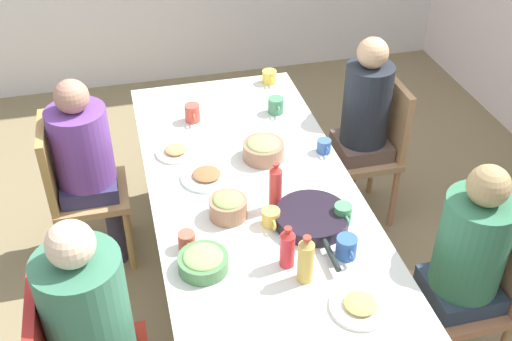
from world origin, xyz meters
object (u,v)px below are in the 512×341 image
at_px(bottle_0, 287,248).
at_px(bottle_1, 276,187).
at_px(chair_2, 476,285).
at_px(cup_5, 271,218).
at_px(person_3, 363,118).
at_px(cup_4, 187,241).
at_px(cup_6, 269,77).
at_px(cup_3, 324,146).
at_px(chair_0, 74,186).
at_px(cup_0, 276,106).
at_px(bowl_1, 203,261).
at_px(person_2, 466,258).
at_px(plate_3, 360,306).
at_px(plate_1, 207,176).
at_px(bowl_2, 228,206).
at_px(bottle_2, 306,260).
at_px(person_0, 86,157).
at_px(cup_7, 346,247).
at_px(chair_3, 374,143).
at_px(cup_2, 343,214).
at_px(serving_pan, 312,218).
at_px(cup_1, 192,113).
at_px(person_1, 92,322).
at_px(dining_table, 256,207).
at_px(plate_2, 176,151).
at_px(bowl_0, 263,149).

bearing_deg(bottle_0, bottle_1, 172.28).
relative_size(chair_2, cup_5, 7.66).
bearing_deg(person_3, bottle_1, -45.82).
xyz_separation_m(cup_4, cup_6, (-1.34, 0.72, -0.00)).
relative_size(cup_3, bottle_1, 0.43).
bearing_deg(cup_5, cup_6, 165.43).
distance_m(cup_4, bottle_1, 0.47).
height_order(chair_0, cup_0, chair_0).
relative_size(chair_2, bowl_1, 4.32).
height_order(person_2, plate_3, person_2).
bearing_deg(plate_1, person_3, 111.96).
relative_size(bowl_2, cup_6, 1.38).
bearing_deg(cup_6, cup_4, -28.13).
bearing_deg(bottle_2, cup_6, 170.04).
bearing_deg(cup_6, person_0, -66.85).
bearing_deg(bowl_1, cup_7, 83.28).
xyz_separation_m(chair_0, chair_3, (0.00, 1.74, 0.00)).
xyz_separation_m(plate_3, bowl_1, (-0.35, -0.54, 0.03)).
bearing_deg(cup_5, bottle_2, 7.43).
height_order(bowl_2, cup_3, bowl_2).
height_order(plate_3, bowl_2, bowl_2).
height_order(person_0, cup_2, person_0).
bearing_deg(person_3, cup_4, -53.06).
distance_m(chair_2, person_3, 1.19).
bearing_deg(chair_0, bowl_1, 28.65).
relative_size(serving_pan, cup_6, 4.14).
height_order(chair_0, bottle_1, bottle_1).
height_order(cup_5, bottle_1, bottle_1).
height_order(chair_3, plate_1, chair_3).
bearing_deg(chair_2, cup_1, -141.67).
distance_m(person_1, chair_3, 2.04).
height_order(dining_table, plate_2, plate_2).
height_order(chair_3, cup_4, chair_3).
bearing_deg(person_0, person_3, 90.00).
relative_size(plate_1, cup_3, 2.33).
height_order(person_2, serving_pan, person_2).
relative_size(serving_pan, cup_2, 4.45).
bearing_deg(plate_1, chair_3, 110.22).
height_order(bowl_0, cup_1, bowl_0).
bearing_deg(plate_2, chair_2, 49.09).
bearing_deg(bottle_0, cup_0, 166.79).
relative_size(plate_2, cup_0, 1.66).
xyz_separation_m(chair_0, cup_4, (0.86, 0.50, 0.26)).
bearing_deg(person_1, cup_1, 155.71).
distance_m(plate_3, bowl_0, 1.07).
xyz_separation_m(cup_3, bottle_2, (0.84, -0.37, 0.07)).
distance_m(person_3, cup_7, 1.19).
distance_m(bowl_0, cup_7, 0.79).
bearing_deg(plate_2, cup_5, 27.03).
bearing_deg(cup_4, person_0, -154.60).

